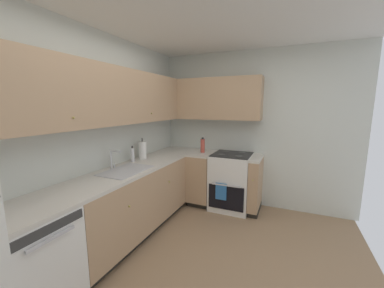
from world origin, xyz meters
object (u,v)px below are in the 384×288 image
(oven_range, at_px, (231,181))
(oil_bottle, at_px, (203,145))
(soap_bottle, at_px, (133,155))
(paper_towel_roll, at_px, (143,150))
(dishwasher, at_px, (29,265))

(oven_range, relative_size, oil_bottle, 4.17)
(oven_range, xyz_separation_m, soap_bottle, (-1.03, 1.17, 0.54))
(soap_bottle, xyz_separation_m, oil_bottle, (1.01, -0.66, 0.02))
(paper_towel_roll, relative_size, oil_bottle, 1.28)
(oven_range, relative_size, soap_bottle, 4.62)
(paper_towel_roll, bearing_deg, oil_bottle, -38.73)
(dishwasher, distance_m, oven_range, 2.77)
(soap_bottle, bearing_deg, oven_range, -48.58)
(dishwasher, distance_m, soap_bottle, 1.67)
(paper_towel_roll, height_order, oil_bottle, paper_towel_roll)
(paper_towel_roll, distance_m, oil_bottle, 1.03)
(oven_range, bearing_deg, paper_towel_roll, 125.59)
(dishwasher, height_order, paper_towel_roll, paper_towel_roll)
(paper_towel_roll, bearing_deg, dishwasher, -174.82)
(oven_range, xyz_separation_m, paper_towel_roll, (-0.82, 1.15, 0.57))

